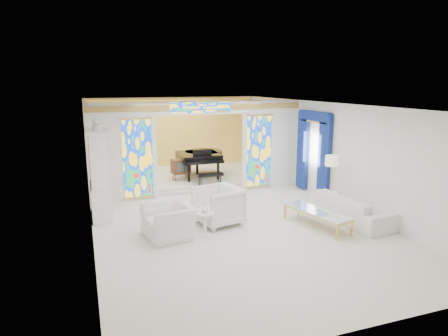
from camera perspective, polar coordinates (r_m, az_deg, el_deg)
name	(u,v)px	position (r m, az deg, el deg)	size (l,w,h in m)	color
floor	(221,211)	(11.45, -0.49, -6.11)	(12.00, 12.00, 0.00)	white
ceiling	(220,105)	(10.90, -0.52, 9.06)	(7.00, 12.00, 0.02)	white
wall_back	(174,134)	(16.80, -7.22, 4.88)	(7.00, 0.02, 3.00)	white
wall_front	(361,235)	(5.94, 18.99, -9.05)	(7.00, 0.02, 3.00)	white
wall_left	(88,168)	(10.49, -18.88, 0.02)	(0.02, 12.00, 3.00)	white
wall_right	(328,152)	(12.64, 14.68, 2.23)	(0.02, 12.00, 3.00)	white
partition_wall	(200,144)	(12.93, -3.40, 3.51)	(7.00, 0.22, 3.00)	white
stained_glass_left	(138,159)	(12.48, -12.23, 1.30)	(0.90, 0.04, 2.40)	gold
stained_glass_right	(259,151)	(13.58, 5.00, 2.39)	(0.90, 0.04, 2.40)	gold
stained_glass_transom	(201,107)	(12.70, -3.33, 8.65)	(2.00, 0.04, 0.34)	gold
alcove_platform	(185,177)	(15.22, -5.54, -1.22)	(6.80, 3.80, 0.18)	white
gold_curtain_back	(174,134)	(16.68, -7.13, 4.84)	(6.70, 0.10, 2.90)	gold
chandelier	(190,111)	(14.81, -4.88, 8.06)	(0.48, 0.48, 0.30)	gold
blue_drapes	(313,146)	(13.15, 12.64, 3.05)	(0.14, 1.85, 2.65)	navy
china_cabinet	(99,175)	(11.15, -17.37, -0.94)	(0.56, 1.46, 2.72)	white
armchair_left	(169,221)	(9.57, -7.89, -7.51)	(1.18, 1.03, 0.77)	silver
armchair_right	(218,206)	(10.26, -0.82, -5.41)	(1.05, 1.08, 0.98)	white
sofa	(351,208)	(11.04, 17.69, -5.50)	(2.40, 0.94, 0.70)	white
side_table	(205,220)	(9.55, -2.75, -7.48)	(0.47, 0.47, 0.58)	white
vase	(205,208)	(9.46, -2.77, -5.79)	(0.18, 0.18, 0.19)	silver
coffee_table	(317,212)	(10.34, 13.09, -6.16)	(1.02, 2.01, 0.43)	white
floor_lamp	(332,163)	(11.88, 15.12, 0.66)	(0.48, 0.48, 1.53)	gold
grand_piano	(201,156)	(14.78, -3.27, 1.67)	(1.74, 2.70, 1.08)	black
tv_console	(181,166)	(14.28, -6.20, 0.23)	(0.67, 0.48, 0.74)	brown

